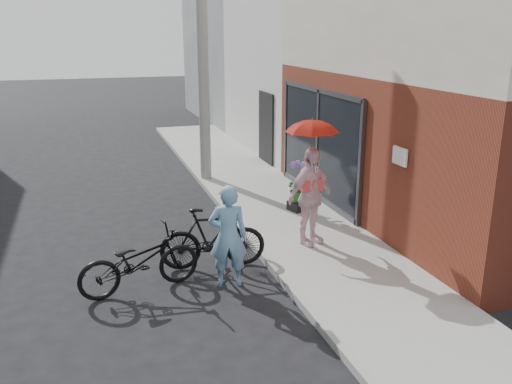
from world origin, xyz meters
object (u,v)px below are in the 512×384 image
bike_left (139,261)px  bike_right (213,238)px  officer (228,236)px  kimono_woman (310,197)px  utility_pole (203,45)px  planter (298,206)px

bike_left → bike_right: (1.26, 0.49, 0.04)m
officer → kimono_woman: size_ratio=0.92×
kimono_woman → officer: bearing=-176.2°
officer → kimono_woman: bearing=-140.1°
utility_pole → kimono_woman: utility_pole is taller
bike_left → planter: size_ratio=5.12×
officer → bike_right: bearing=-71.9°
officer → planter: bearing=-118.0°
utility_pole → officer: 6.64m
planter → utility_pole: bearing=112.0°
bike_left → bike_right: 1.36m
kimono_woman → planter: 2.05m
bike_right → planter: 3.15m
bike_right → kimono_woman: 1.92m
planter → bike_right: bearing=-139.3°
kimono_woman → bike_left: bearing=168.8°
planter → kimono_woman: bearing=-106.3°
bike_left → planter: (3.64, 2.54, -0.28)m
utility_pole → officer: bearing=-99.4°
bike_left → officer: bearing=-110.4°
utility_pole → kimono_woman: bearing=-81.3°
officer → planter: (2.30, 2.76, -0.60)m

